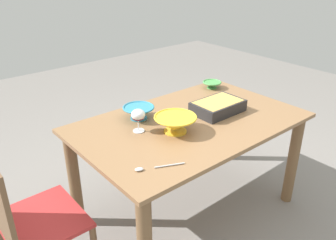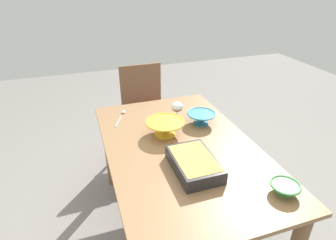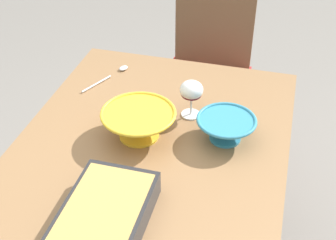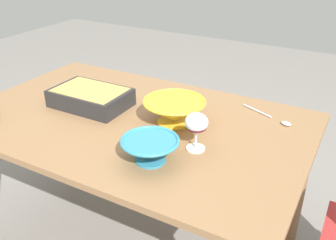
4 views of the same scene
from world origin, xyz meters
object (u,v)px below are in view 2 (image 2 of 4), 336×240
object	(u,v)px
dining_table	(181,163)
casserole_dish	(194,163)
serving_bowl	(201,118)
small_bowl	(165,127)
serving_spoon	(122,115)
mixing_bowl	(285,188)
chair	(144,107)
wine_glass	(177,108)

from	to	relation	value
dining_table	casserole_dish	size ratio (longest dim) A/B	4.29
dining_table	serving_bowl	world-z (taller)	serving_bowl
dining_table	serving_bowl	distance (m)	0.39
small_bowl	serving_bowl	distance (m)	0.30
dining_table	small_bowl	world-z (taller)	small_bowl
dining_table	serving_spoon	distance (m)	0.63
mixing_bowl	serving_spoon	world-z (taller)	mixing_bowl
chair	small_bowl	world-z (taller)	chair
casserole_dish	serving_spoon	distance (m)	0.83
chair	mixing_bowl	size ratio (longest dim) A/B	6.04
wine_glass	small_bowl	world-z (taller)	wine_glass
dining_table	small_bowl	xyz separation A→B (m)	(-0.18, -0.05, 0.19)
dining_table	wine_glass	xyz separation A→B (m)	(-0.34, 0.10, 0.24)
dining_table	chair	size ratio (longest dim) A/B	1.62
wine_glass	serving_spoon	world-z (taller)	wine_glass
chair	mixing_bowl	xyz separation A→B (m)	(1.66, 0.31, 0.26)
wine_glass	small_bowl	bearing A→B (deg)	-41.12
casserole_dish	small_bowl	world-z (taller)	small_bowl
dining_table	wine_glass	distance (m)	0.43
serving_spoon	wine_glass	bearing A→B (deg)	62.25
serving_spoon	small_bowl	bearing A→B (deg)	32.02
casserole_dish	dining_table	bearing A→B (deg)	175.77
mixing_bowl	small_bowl	world-z (taller)	small_bowl
small_bowl	serving_bowl	bearing A→B (deg)	101.96
wine_glass	serving_bowl	bearing A→B (deg)	54.23
casserole_dish	mixing_bowl	bearing A→B (deg)	48.42
wine_glass	casserole_dish	distance (m)	0.60
wine_glass	casserole_dish	world-z (taller)	wine_glass
chair	serving_spoon	size ratio (longest dim) A/B	3.74
mixing_bowl	wine_glass	bearing A→B (deg)	-164.88
wine_glass	chair	bearing A→B (deg)	-174.82
dining_table	chair	distance (m)	1.11
mixing_bowl	casserole_dish	bearing A→B (deg)	-131.58
dining_table	chair	xyz separation A→B (m)	(-1.10, 0.03, -0.09)
dining_table	chair	world-z (taller)	chair
small_bowl	serving_spoon	distance (m)	0.44
chair	wine_glass	size ratio (longest dim) A/B	6.25
wine_glass	casserole_dish	bearing A→B (deg)	-10.91
serving_bowl	serving_spoon	bearing A→B (deg)	-120.15
dining_table	serving_spoon	bearing A→B (deg)	-152.49
mixing_bowl	serving_bowl	bearing A→B (deg)	-173.13
casserole_dish	chair	bearing A→B (deg)	178.11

